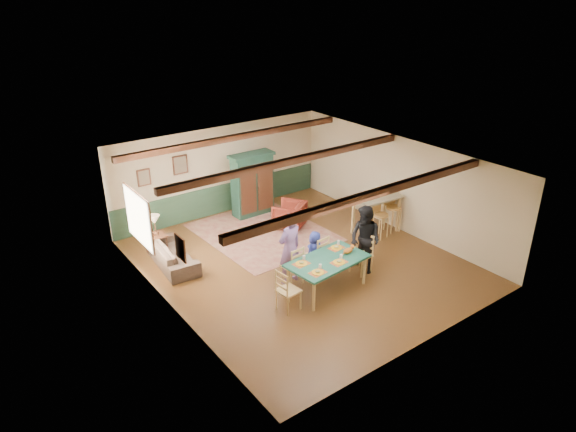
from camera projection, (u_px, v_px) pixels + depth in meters
floor at (301, 262)px, 13.12m from camera, size 8.00×8.00×0.00m
wall_back at (221, 171)px, 15.50m from camera, size 7.00×0.02×2.70m
wall_left at (168, 255)px, 10.68m from camera, size 0.02×8.00×2.70m
wall_right at (400, 184)px, 14.45m from camera, size 0.02×8.00×2.70m
ceiling at (302, 161)px, 12.01m from camera, size 7.00×8.00×0.02m
wainscot_back at (223, 198)px, 15.86m from camera, size 6.95×0.03×0.90m
ceiling_beam_front at (371, 195)px, 10.36m from camera, size 6.95×0.16×0.16m
ceiling_beam_mid at (292, 161)px, 12.34m from camera, size 6.95×0.16×0.16m
ceiling_beam_back at (236, 137)px, 14.25m from camera, size 6.95×0.16×0.16m
window_left at (138, 218)px, 11.86m from camera, size 0.06×1.60×1.30m
picture_left_wall at (181, 248)px, 10.09m from camera, size 0.04×0.42×0.52m
picture_back_a at (180, 165)px, 14.60m from camera, size 0.45×0.04×0.55m
picture_back_b at (144, 178)px, 14.07m from camera, size 0.38×0.04×0.48m
dining_table at (327, 275)px, 11.80m from camera, size 1.95×1.21×0.78m
dining_chair_far_left at (292, 265)px, 12.01m from camera, size 0.48×0.50×0.98m
dining_chair_far_right at (317, 253)px, 12.51m from camera, size 0.48×0.50×0.98m
dining_chair_end_left at (288, 290)px, 11.03m from camera, size 0.50×0.48×0.98m
dining_chair_end_right at (361, 254)px, 12.48m from camera, size 0.50×0.48×0.98m
person_man at (290, 248)px, 11.90m from camera, size 0.69×0.49×1.79m
person_woman at (365, 240)px, 12.39m from camera, size 0.72×0.89×1.71m
person_child at (315, 251)px, 12.56m from camera, size 0.54×0.38×1.04m
cat at (348, 250)px, 11.87m from camera, size 0.38×0.18×0.19m
place_setting_near_left at (318, 271)px, 11.09m from camera, size 0.44×0.35×0.11m
place_setting_near_center at (339, 261)px, 11.50m from camera, size 0.44×0.35×0.11m
place_setting_far_left at (301, 262)px, 11.45m from camera, size 0.44×0.35×0.11m
place_setting_far_right at (337, 246)px, 12.14m from camera, size 0.44×0.35×0.11m
area_rug at (263, 232)px, 14.69m from camera, size 3.27×3.84×0.01m
armoire at (252, 184)px, 15.51m from camera, size 1.37×0.55×1.93m
armchair at (289, 215)px, 14.87m from camera, size 1.15×1.16×0.77m
sofa at (172, 254)px, 12.91m from camera, size 0.94×2.05×0.58m
end_table at (157, 245)px, 13.37m from camera, size 0.50×0.50×0.59m
table_lamp at (155, 225)px, 13.14m from camera, size 0.30×0.30×0.54m
counter_table at (376, 214)px, 14.49m from camera, size 1.37×0.85×1.11m
bar_stool_left at (381, 219)px, 14.21m from camera, size 0.43×0.47×1.09m
bar_stool_right at (393, 212)px, 14.56m from camera, size 0.46×0.50×1.17m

